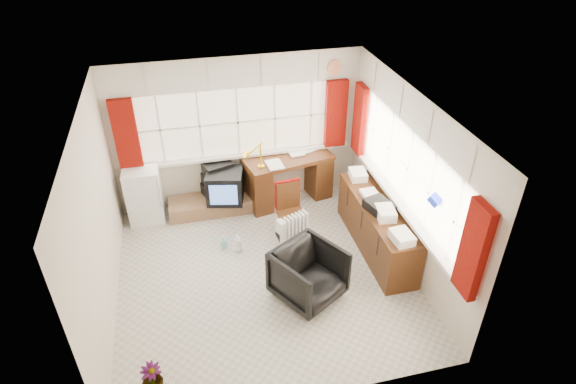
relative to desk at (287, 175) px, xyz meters
The scene contains 20 objects.
ground 2.01m from the desk, 112.87° to the right, with size 4.00×4.00×0.00m, color beige.
room_walls 2.21m from the desk, 112.87° to the right, with size 4.00×4.00×4.00m.
window_back 0.91m from the desk, 169.27° to the left, with size 3.70×0.12×3.60m.
window_right 2.21m from the desk, 56.65° to the right, with size 0.12×3.70×3.60m.
curtains 1.34m from the desk, 79.28° to the right, with size 3.83×3.83×1.15m.
overhead_cabinets 1.98m from the desk, 74.94° to the right, with size 3.98×3.98×0.48m.
desk is the anchor object (origin of this frame).
desk_lamp 0.87m from the desk, 154.01° to the right, with size 0.17×0.14×0.45m.
task_chair 1.04m from the desk, 101.90° to the right, with size 0.43×0.45×0.96m.
office_chair 2.35m from the desk, 96.76° to the right, with size 0.79×0.81×0.74m, color black.
radiator 1.43m from the desk, 99.59° to the right, with size 0.46×0.31×0.64m.
credenza 1.87m from the desk, 58.79° to the right, with size 0.50×2.00×0.85m.
file_tray 1.96m from the desk, 61.28° to the right, with size 0.31×0.40×0.13m, color black.
tv_bench 1.35m from the desk, behind, with size 1.40×0.50×0.25m, color #856142.
crt_tv 1.09m from the desk, behind, with size 0.67×0.64×0.52m.
hifi_stack 1.15m from the desk, behind, with size 0.62×0.50×0.57m.
mini_fridge 2.35m from the desk, behind, with size 0.55×0.56×0.92m.
spray_bottle_a 1.63m from the desk, 130.79° to the right, with size 0.12×0.12×0.30m, color white.
spray_bottle_b 1.67m from the desk, 139.31° to the right, with size 0.09×0.10×0.21m, color #92D9D6.
flower_vase 4.04m from the desk, 124.54° to the right, with size 0.23×0.23×0.41m, color black.
Camera 1 is at (-0.87, -4.97, 4.69)m, focal length 30.00 mm.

